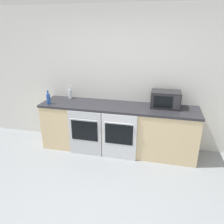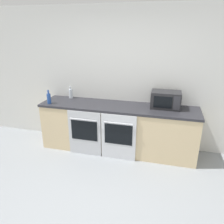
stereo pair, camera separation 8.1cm
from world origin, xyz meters
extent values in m
plane|color=gray|center=(0.00, 0.00, 0.00)|extent=(16.00, 16.00, 0.00)
cube|color=silver|center=(0.00, 2.05, 1.30)|extent=(10.00, 0.06, 2.60)
cube|color=#D1B789|center=(0.00, 1.70, 0.42)|extent=(2.84, 0.63, 0.85)
cube|color=#28282D|center=(0.00, 1.70, 0.87)|extent=(2.86, 0.66, 0.04)
cube|color=#B7BABF|center=(-0.53, 1.37, 0.42)|extent=(0.61, 0.03, 0.85)
cube|color=black|center=(-0.53, 1.35, 0.49)|extent=(0.49, 0.01, 0.37)
cylinder|color=#B7BABF|center=(-0.53, 1.33, 0.71)|extent=(0.50, 0.02, 0.02)
cube|color=silver|center=(0.09, 1.37, 0.42)|extent=(0.61, 0.03, 0.85)
cube|color=black|center=(0.09, 1.35, 0.49)|extent=(0.49, 0.01, 0.37)
cylinder|color=silver|center=(0.09, 1.33, 0.71)|extent=(0.50, 0.02, 0.02)
cube|color=#232326|center=(0.83, 1.81, 1.04)|extent=(0.50, 0.32, 0.29)
cube|color=black|center=(0.78, 1.64, 1.04)|extent=(0.30, 0.01, 0.20)
cube|color=#2D2D33|center=(1.01, 1.64, 1.04)|extent=(0.11, 0.01, 0.24)
cylinder|color=#234793|center=(-1.26, 1.51, 0.98)|extent=(0.07, 0.07, 0.18)
cylinder|color=#234793|center=(-1.26, 1.51, 1.11)|extent=(0.03, 0.03, 0.07)
cylinder|color=silver|center=(-1.02, 1.93, 0.98)|extent=(0.07, 0.07, 0.17)
cylinder|color=silver|center=(-1.02, 1.93, 1.10)|extent=(0.03, 0.03, 0.07)
camera|label=1|loc=(0.75, -1.94, 2.19)|focal=35.00mm
camera|label=2|loc=(0.82, -1.92, 2.19)|focal=35.00mm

